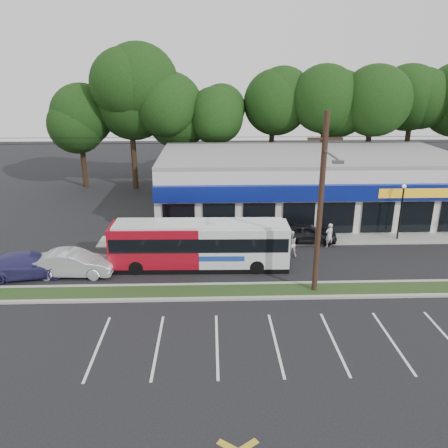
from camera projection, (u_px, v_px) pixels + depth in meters
name	position (u px, v px, depth m)	size (l,w,h in m)	color
ground	(263.00, 301.00, 23.77)	(120.00, 120.00, 0.00)	black
grass_strip	(261.00, 291.00, 24.69)	(40.00, 1.60, 0.12)	#203716
curb_south	(263.00, 298.00, 23.89)	(40.00, 0.25, 0.14)	#9E9E93
curb_north	(260.00, 284.00, 25.49)	(40.00, 0.25, 0.14)	#9E9E93
sidewalk	(316.00, 239.00, 32.41)	(32.00, 2.20, 0.10)	#9E9E93
strip_mall	(306.00, 183.00, 38.10)	(25.00, 12.55, 5.30)	beige
utility_pole	(318.00, 200.00, 22.96)	(50.00, 2.77, 10.00)	black
lamp_post	(402.00, 206.00, 31.55)	(0.30, 0.30, 4.25)	black
tree_line	(275.00, 107.00, 45.70)	(46.76, 6.76, 11.83)	black
metrobus	(200.00, 244.00, 27.39)	(11.17, 2.57, 2.99)	maroon
car_dark	(306.00, 233.00, 31.68)	(1.76, 4.37, 1.49)	black
car_silver	(74.00, 263.00, 26.51)	(1.67, 4.79, 1.58)	#AFB1B7
car_blue	(28.00, 265.00, 26.40)	(2.12, 5.22, 1.52)	navy
pedestrian_a	(329.00, 235.00, 30.87)	(0.64, 0.42, 1.75)	beige
pedestrian_b	(291.00, 244.00, 29.21)	(0.89, 0.69, 1.83)	silver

